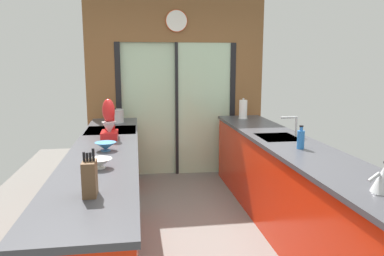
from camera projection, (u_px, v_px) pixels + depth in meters
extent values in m
cube|color=slate|center=(195.00, 222.00, 4.04)|extent=(5.04, 7.60, 0.02)
cube|color=brown|center=(176.00, 18.00, 5.38)|extent=(2.64, 0.08, 0.70)
cube|color=#B2D1AD|center=(149.00, 110.00, 5.58)|extent=(0.80, 0.02, 2.00)
cube|color=#B2D1AD|center=(204.00, 109.00, 5.66)|extent=(0.80, 0.02, 2.00)
cube|color=black|center=(119.00, 111.00, 5.49)|extent=(0.08, 0.10, 2.00)
cube|color=black|center=(232.00, 109.00, 5.75)|extent=(0.08, 0.10, 2.00)
cube|color=black|center=(177.00, 110.00, 5.62)|extent=(0.04, 0.10, 2.00)
cube|color=brown|center=(102.00, 111.00, 5.46)|extent=(0.42, 0.08, 2.00)
cube|color=brown|center=(247.00, 108.00, 5.78)|extent=(0.42, 0.08, 2.00)
cylinder|color=white|center=(176.00, 21.00, 5.33)|extent=(0.30, 0.03, 0.30)
torus|color=#DB4C23|center=(176.00, 21.00, 5.33)|extent=(0.32, 0.02, 0.32)
cube|color=red|center=(101.00, 225.00, 2.93)|extent=(0.58, 2.55, 0.88)
cube|color=red|center=(115.00, 156.00, 5.07)|extent=(0.58, 0.65, 0.88)
cube|color=#3D3D42|center=(105.00, 150.00, 3.46)|extent=(0.62, 3.80, 0.04)
cube|color=red|center=(287.00, 187.00, 3.81)|extent=(0.58, 3.80, 0.88)
cube|color=#3D3D42|center=(289.00, 144.00, 3.73)|extent=(0.62, 3.80, 0.04)
cube|color=#B7BABC|center=(278.00, 139.00, 3.97)|extent=(0.40, 0.48, 0.05)
cylinder|color=#B7BABC|center=(296.00, 126.00, 3.97)|extent=(0.02, 0.02, 0.22)
cylinder|color=#B7BABC|center=(289.00, 117.00, 3.94)|extent=(0.18, 0.02, 0.02)
cube|color=#B7BABC|center=(113.00, 169.00, 4.46)|extent=(0.58, 0.60, 0.88)
cube|color=black|center=(137.00, 165.00, 4.50)|extent=(0.01, 0.48, 0.28)
cube|color=black|center=(111.00, 131.00, 4.38)|extent=(0.58, 0.60, 0.03)
cylinder|color=#B7BABC|center=(137.00, 142.00, 4.27)|extent=(0.02, 0.04, 0.04)
cylinder|color=#B7BABC|center=(137.00, 139.00, 4.44)|extent=(0.02, 0.04, 0.04)
cylinder|color=#B7BABC|center=(137.00, 136.00, 4.62)|extent=(0.02, 0.04, 0.04)
cylinder|color=silver|center=(100.00, 168.00, 2.79)|extent=(0.08, 0.08, 0.01)
cone|color=silver|center=(100.00, 163.00, 2.78)|extent=(0.19, 0.19, 0.07)
cylinder|color=teal|center=(106.00, 150.00, 3.35)|extent=(0.09, 0.09, 0.01)
cone|color=teal|center=(106.00, 146.00, 3.34)|extent=(0.19, 0.19, 0.07)
cube|color=brown|center=(90.00, 179.00, 2.20)|extent=(0.08, 0.14, 0.21)
cylinder|color=black|center=(84.00, 158.00, 2.17)|extent=(0.02, 0.02, 0.07)
cylinder|color=black|center=(87.00, 158.00, 2.18)|extent=(0.02, 0.02, 0.06)
cylinder|color=black|center=(90.00, 158.00, 2.18)|extent=(0.02, 0.02, 0.06)
cylinder|color=black|center=(93.00, 156.00, 2.18)|extent=(0.02, 0.02, 0.09)
cube|color=red|center=(110.00, 135.00, 3.87)|extent=(0.17, 0.26, 0.08)
cube|color=red|center=(110.00, 120.00, 3.94)|extent=(0.10, 0.08, 0.20)
ellipsoid|color=red|center=(109.00, 110.00, 3.81)|extent=(0.13, 0.12, 0.24)
cone|color=#B7BABC|center=(109.00, 128.00, 3.82)|extent=(0.15, 0.15, 0.13)
cylinder|color=#B7BABC|center=(115.00, 117.00, 4.90)|extent=(0.23, 0.23, 0.16)
cylinder|color=#B7BABC|center=(115.00, 110.00, 4.89)|extent=(0.24, 0.24, 0.01)
sphere|color=black|center=(115.00, 109.00, 4.88)|extent=(0.03, 0.03, 0.03)
cone|color=#B7BABC|center=(384.00, 178.00, 2.27)|extent=(0.15, 0.15, 0.18)
cylinder|color=#B7BABC|center=(374.00, 177.00, 2.25)|extent=(0.08, 0.02, 0.07)
cylinder|color=#286BB7|center=(301.00, 140.00, 3.41)|extent=(0.07, 0.07, 0.17)
cylinder|color=#286BB7|center=(301.00, 129.00, 3.39)|extent=(0.03, 0.03, 0.04)
cylinder|color=black|center=(301.00, 126.00, 3.39)|extent=(0.04, 0.04, 0.01)
cylinder|color=#B7BABC|center=(243.00, 118.00, 5.26)|extent=(0.13, 0.13, 0.01)
cylinder|color=white|center=(243.00, 109.00, 5.23)|extent=(0.11, 0.11, 0.25)
sphere|color=#B7BABC|center=(243.00, 99.00, 5.21)|extent=(0.03, 0.03, 0.03)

